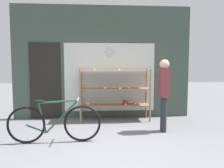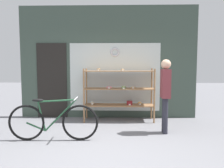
{
  "view_description": "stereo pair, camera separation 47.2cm",
  "coord_description": "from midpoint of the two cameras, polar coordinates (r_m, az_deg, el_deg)",
  "views": [
    {
      "loc": [
        -0.19,
        -3.54,
        1.48
      ],
      "look_at": [
        0.16,
        1.16,
        1.08
      ],
      "focal_mm": 35.0,
      "sensor_mm": 36.0,
      "label": 1
    },
    {
      "loc": [
        0.28,
        -3.55,
        1.48
      ],
      "look_at": [
        0.16,
        1.16,
        1.08
      ],
      "focal_mm": 35.0,
      "sensor_mm": 36.0,
      "label": 2
    }
  ],
  "objects": [
    {
      "name": "storefront_facade",
      "position": [
        6.16,
        0.64,
        5.27
      ],
      "size": [
        4.95,
        0.13,
        3.13
      ],
      "color": "#3D4C42",
      "rests_on": "ground_plane"
    },
    {
      "name": "ground_plane",
      "position": [
        3.84,
        0.74,
        -17.82
      ],
      "size": [
        30.0,
        30.0,
        0.0
      ],
      "primitive_type": "plane",
      "color": "slate"
    },
    {
      "name": "pedestrian",
      "position": [
        4.91,
        16.48,
        -1.59
      ],
      "size": [
        0.21,
        0.33,
        1.61
      ],
      "rotation": [
        0.0,
        0.0,
        1.53
      ],
      "color": "#282833",
      "rests_on": "ground_plane"
    },
    {
      "name": "display_case",
      "position": [
        5.82,
        4.23,
        -1.56
      ],
      "size": [
        1.85,
        0.5,
        1.41
      ],
      "color": "#8E6642",
      "rests_on": "ground_plane"
    },
    {
      "name": "bicycle",
      "position": [
        4.44,
        -12.23,
        -9.59
      ],
      "size": [
        1.77,
        0.46,
        0.85
      ],
      "rotation": [
        0.0,
        0.0,
        0.03
      ],
      "color": "black",
      "rests_on": "ground_plane"
    }
  ]
}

